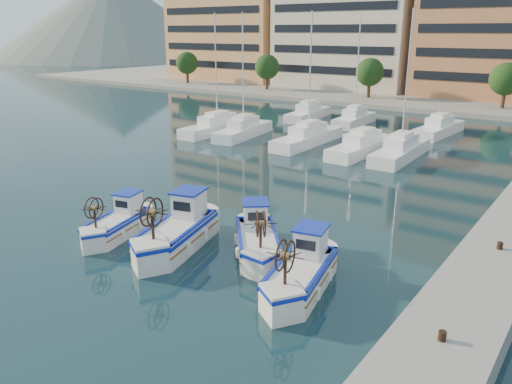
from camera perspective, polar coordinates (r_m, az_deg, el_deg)
name	(u,v)px	position (r m, az deg, el deg)	size (l,w,h in m)	color
ground	(176,247)	(24.35, -9.13, -6.26)	(300.00, 300.00, 0.00)	#193541
quay	(507,246)	(25.41, 26.74, -5.54)	(3.00, 60.00, 1.20)	gray
hill_west	(117,58)	(200.44, -15.60, 14.52)	(180.00, 180.00, 60.00)	slate
yacht_marina	(368,134)	(48.94, 12.64, 6.50)	(36.20, 22.12, 11.50)	white
fishing_boat_a	(119,222)	(26.21, -15.44, -3.28)	(2.58, 4.15, 2.51)	silver
fishing_boat_b	(178,230)	(24.05, -8.87, -4.30)	(3.33, 5.25, 3.18)	silver
fishing_boat_c	(257,238)	(23.18, 0.12, -5.24)	(4.14, 4.42, 2.79)	silver
fishing_boat_d	(302,270)	(20.20, 5.27, -8.91)	(2.80, 4.76, 2.88)	silver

